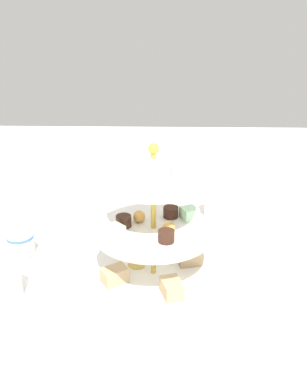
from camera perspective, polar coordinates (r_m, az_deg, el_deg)
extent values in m
plane|color=white|center=(0.88, 0.00, -11.10)|extent=(2.40, 2.40, 0.00)
cylinder|color=white|center=(0.88, 0.00, -10.83)|extent=(0.28, 0.28, 0.01)
cylinder|color=white|center=(0.83, 0.00, -5.05)|extent=(0.23, 0.23, 0.01)
cylinder|color=white|center=(0.79, 0.00, 1.41)|extent=(0.18, 0.18, 0.01)
cylinder|color=gold|center=(0.82, 0.00, -3.28)|extent=(0.01, 0.01, 0.27)
sphere|color=gold|center=(0.77, 0.00, 5.75)|extent=(0.02, 0.02, 0.02)
cube|color=tan|center=(0.85, -5.16, -10.91)|extent=(0.06, 0.05, 0.03)
cube|color=tan|center=(0.81, 2.41, -12.59)|extent=(0.05, 0.06, 0.03)
cube|color=tan|center=(0.90, 4.81, -8.56)|extent=(0.05, 0.04, 0.03)
cube|color=tan|center=(0.94, -2.05, -7.25)|extent=(0.04, 0.05, 0.03)
cylinder|color=#E5C660|center=(0.90, -2.24, -9.25)|extent=(0.04, 0.04, 0.01)
cylinder|color=#381E14|center=(0.78, 1.70, -5.85)|extent=(0.03, 0.03, 0.02)
cylinder|color=#381E14|center=(0.87, 2.30, -2.67)|extent=(0.03, 0.03, 0.02)
cylinder|color=#381E14|center=(0.83, -3.97, -3.85)|extent=(0.03, 0.03, 0.02)
cube|color=#B2E5BC|center=(0.79, -5.16, -5.28)|extent=(0.04, 0.04, 0.02)
cube|color=#B2E5BC|center=(0.86, 4.73, -2.81)|extent=(0.04, 0.04, 0.02)
sphere|color=gold|center=(0.80, 2.02, -4.78)|extent=(0.02, 0.02, 0.02)
sphere|color=gold|center=(0.84, -1.91, -3.26)|extent=(0.02, 0.02, 0.02)
cylinder|color=silver|center=(0.80, 3.45, 2.69)|extent=(0.03, 0.03, 0.02)
cylinder|color=silver|center=(0.83, -0.90, 3.54)|extent=(0.03, 0.03, 0.02)
cylinder|color=silver|center=(0.77, -3.56, 2.02)|extent=(0.03, 0.03, 0.02)
cylinder|color=silver|center=(0.74, 1.01, 1.06)|extent=(0.03, 0.03, 0.02)
cylinder|color=white|center=(0.77, -1.02, 2.90)|extent=(0.04, 0.04, 0.04)
cube|color=silver|center=(0.81, 2.92, 2.52)|extent=(0.08, 0.05, 0.00)
cube|color=silver|center=(0.81, -2.82, 2.57)|extent=(0.08, 0.06, 0.00)
cylinder|color=silver|center=(1.07, 8.63, -1.32)|extent=(0.07, 0.07, 0.12)
cylinder|color=silver|center=(0.85, -19.24, -11.26)|extent=(0.06, 0.06, 0.07)
cylinder|color=white|center=(0.99, -16.96, -7.87)|extent=(0.09, 0.09, 0.01)
cylinder|color=white|center=(0.98, -17.13, -6.59)|extent=(0.06, 0.06, 0.04)
cylinder|color=#4772B2|center=(0.97, -17.26, -5.64)|extent=(0.06, 0.06, 0.01)
cube|color=silver|center=(1.15, -7.97, -2.69)|extent=(0.14, 0.12, 0.00)
cylinder|color=silver|center=(0.66, -6.98, -18.97)|extent=(0.06, 0.06, 0.11)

